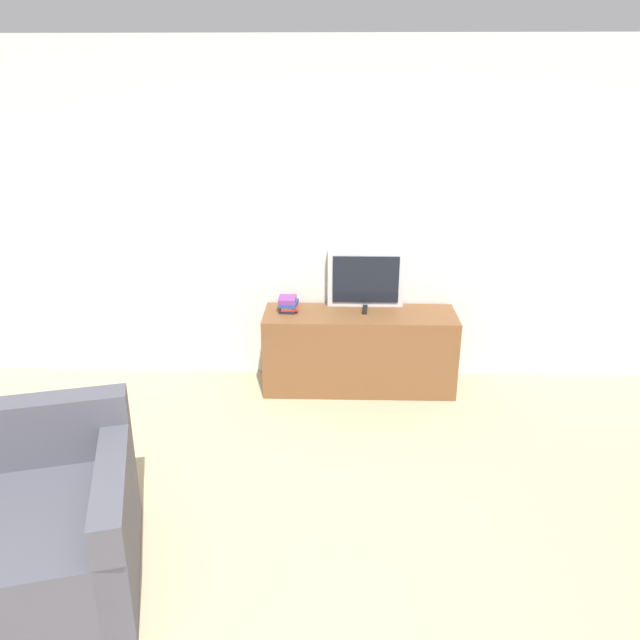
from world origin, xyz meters
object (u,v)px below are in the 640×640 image
television (366,278)px  remote_on_stand (365,309)px  book_stack (288,304)px  tv_stand (359,351)px

television → remote_on_stand: 0.25m
remote_on_stand → television: bearing=87.9°
book_stack → remote_on_stand: (0.59, 0.00, -0.04)m
television → remote_on_stand: bearing=-92.1°
tv_stand → television: size_ratio=2.49×
television → book_stack: television is taller
tv_stand → television: television is taller
book_stack → remote_on_stand: size_ratio=1.35×
tv_stand → television: bearing=77.0°
tv_stand → remote_on_stand: remote_on_stand is taller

